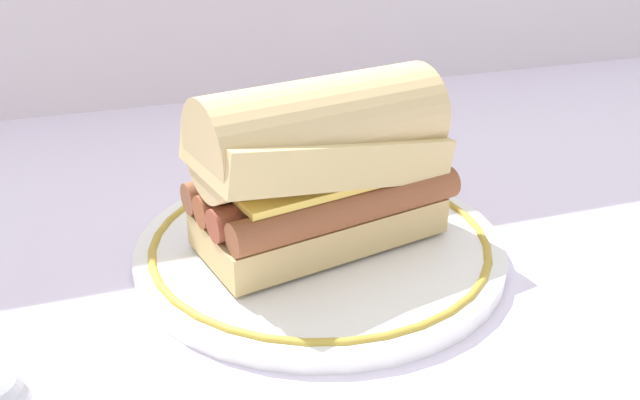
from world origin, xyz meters
TOP-DOWN VIEW (x-y plane):
  - ground_plane at (0.00, 0.00)m, footprint 1.50×1.50m
  - plate at (-0.01, 0.02)m, footprint 0.27×0.27m
  - sausage_sandwich at (-0.01, 0.02)m, footprint 0.19×0.13m

SIDE VIEW (x-z plane):
  - ground_plane at x=0.00m, z-range 0.00..0.00m
  - plate at x=-0.01m, z-range 0.00..0.02m
  - sausage_sandwich at x=-0.01m, z-range 0.01..0.13m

